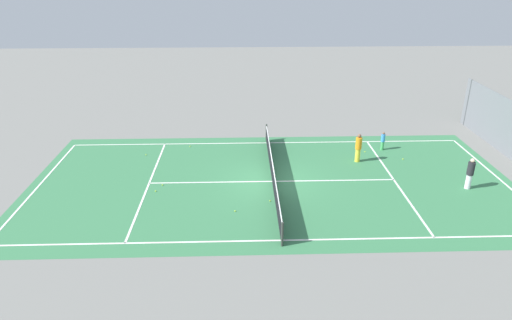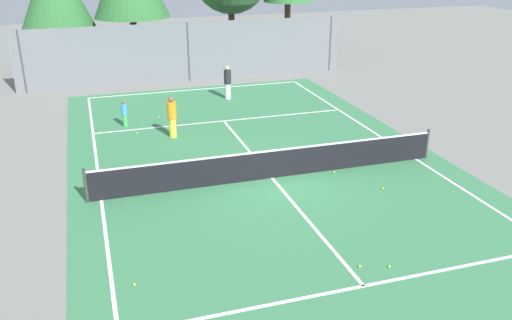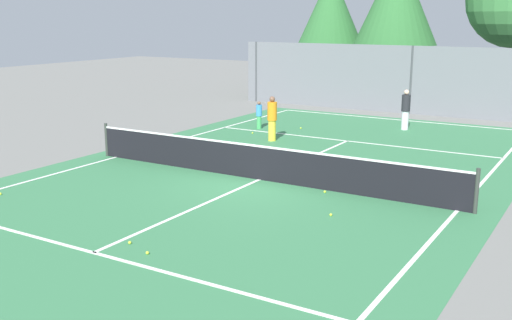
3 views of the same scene
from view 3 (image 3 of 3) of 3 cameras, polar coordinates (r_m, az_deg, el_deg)
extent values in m
plane|color=slate|center=(17.26, 0.34, -1.87)|extent=(80.00, 80.00, 0.00)
cube|color=#387A4C|center=(17.26, 0.34, -1.86)|extent=(13.00, 25.00, 0.00)
cube|color=white|center=(20.53, -12.99, 0.27)|extent=(0.10, 24.00, 0.01)
cube|color=white|center=(15.32, 18.39, -4.53)|extent=(0.10, 24.00, 0.01)
cube|color=white|center=(28.03, 12.97, 3.72)|extent=(11.00, 0.10, 0.01)
cube|color=white|center=(12.46, -15.01, -8.41)|extent=(11.00, 0.10, 0.01)
cube|color=white|center=(22.85, 8.55, 1.78)|extent=(11.00, 0.10, 0.01)
cube|color=white|center=(17.26, 0.34, -1.84)|extent=(0.10, 12.80, 0.01)
cylinder|color=#333833|center=(20.69, -13.87, 1.87)|extent=(0.10, 0.10, 1.10)
cylinder|color=#333833|center=(15.09, 20.01, -2.76)|extent=(0.10, 0.10, 1.10)
cube|color=black|center=(17.14, 0.34, -0.33)|extent=(11.80, 0.03, 0.95)
cube|color=white|center=(17.03, 0.34, 1.30)|extent=(11.80, 0.04, 0.05)
cube|color=slate|center=(29.72, 14.36, 7.28)|extent=(18.00, 0.06, 3.20)
cylinder|color=#3F4447|center=(33.16, 0.04, 8.28)|extent=(0.12, 0.12, 3.20)
cylinder|color=#3F4447|center=(29.72, 14.36, 7.28)|extent=(0.12, 0.12, 3.20)
cylinder|color=brown|center=(37.15, 6.87, 8.00)|extent=(0.46, 0.46, 2.25)
cone|color=#2D6B33|center=(37.00, 7.03, 13.52)|extent=(4.42, 4.42, 4.91)
cylinder|color=brown|center=(33.17, 22.73, 7.58)|extent=(0.40, 0.40, 3.57)
cylinder|color=brown|center=(34.79, 12.74, 8.04)|extent=(0.40, 0.40, 3.01)
cylinder|color=silver|center=(25.58, 13.82, 3.63)|extent=(0.28, 0.28, 0.77)
cylinder|color=#232328|center=(25.48, 13.91, 5.22)|extent=(0.35, 0.35, 0.67)
sphere|color=beige|center=(25.42, 13.96, 6.20)|extent=(0.21, 0.21, 0.21)
cylinder|color=yellow|center=(22.61, 1.52, 2.79)|extent=(0.28, 0.28, 0.78)
cylinder|color=orange|center=(22.49, 1.53, 4.61)|extent=(0.36, 0.36, 0.68)
sphere|color=brown|center=(22.43, 1.54, 5.74)|extent=(0.21, 0.21, 0.21)
cylinder|color=#3FA559|center=(25.11, 0.29, 3.57)|extent=(0.19, 0.19, 0.53)
cylinder|color=#388CD8|center=(25.03, 0.29, 4.68)|extent=(0.24, 0.24, 0.46)
sphere|color=brown|center=(24.99, 0.29, 5.37)|extent=(0.14, 0.14, 0.14)
sphere|color=#CCE533|center=(24.01, -0.33, 2.56)|extent=(0.07, 0.07, 0.07)
sphere|color=#CCE533|center=(12.16, -10.17, -8.58)|extent=(0.07, 0.07, 0.07)
sphere|color=#CCE533|center=(12.75, -11.77, -7.60)|extent=(0.07, 0.07, 0.07)
sphere|color=#CCE533|center=(14.26, 7.04, -5.13)|extent=(0.07, 0.07, 0.07)
sphere|color=#CCE533|center=(25.12, 4.23, 3.00)|extent=(0.07, 0.07, 0.07)
sphere|color=#CCE533|center=(17.13, -22.89, -2.95)|extent=(0.07, 0.07, 0.07)
sphere|color=#CCE533|center=(16.08, 6.48, -2.98)|extent=(0.07, 0.07, 0.07)
camera|label=1|loc=(19.24, 81.34, 21.13)|focal=32.31mm
camera|label=2|loc=(14.38, -67.58, 17.00)|focal=38.37mm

